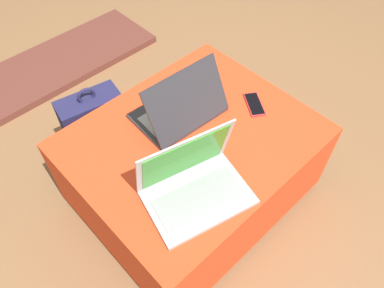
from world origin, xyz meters
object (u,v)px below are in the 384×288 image
laptop_far (181,108)px  backpack (96,130)px  laptop_near (193,184)px  cell_phone (254,104)px

laptop_far → backpack: (-0.23, 0.41, -0.30)m
laptop_near → laptop_far: 0.39m
laptop_far → backpack: bearing=-57.8°
backpack → laptop_far: bearing=130.2°
laptop_far → cell_phone: 0.34m
cell_phone → laptop_near: bearing=48.3°
laptop_far → backpack: size_ratio=0.76×
laptop_near → cell_phone: 0.53m
laptop_far → cell_phone: size_ratio=2.43×
laptop_far → backpack: 0.55m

